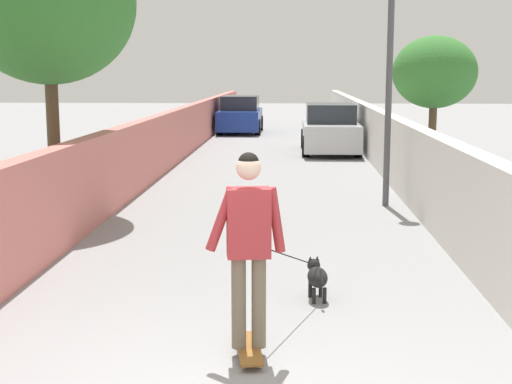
{
  "coord_description": "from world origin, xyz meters",
  "views": [
    {
      "loc": [
        -5.11,
        -0.5,
        2.53
      ],
      "look_at": [
        4.04,
        -0.04,
        1.0
      ],
      "focal_mm": 50.49,
      "sensor_mm": 36.0,
      "label": 1
    }
  ],
  "objects_px": {
    "lamp_post": "(390,44)",
    "dog": "(317,276)",
    "tree_left_near": "(47,3)",
    "car_near": "(330,130)",
    "person_skateboarder": "(249,235)",
    "skateboard": "(249,349)",
    "tree_right_mid": "(435,73)",
    "car_far": "(240,116)"
  },
  "relations": [
    {
      "from": "lamp_post",
      "to": "skateboard",
      "type": "relative_size",
      "value": 5.43
    },
    {
      "from": "person_skateboarder",
      "to": "tree_right_mid",
      "type": "bearing_deg",
      "value": -17.89
    },
    {
      "from": "tree_right_mid",
      "to": "person_skateboarder",
      "type": "bearing_deg",
      "value": 162.11
    },
    {
      "from": "car_near",
      "to": "lamp_post",
      "type": "bearing_deg",
      "value": -176.3
    },
    {
      "from": "tree_right_mid",
      "to": "dog",
      "type": "height_order",
      "value": "tree_right_mid"
    },
    {
      "from": "person_skateboarder",
      "to": "tree_left_near",
      "type": "bearing_deg",
      "value": 30.99
    },
    {
      "from": "lamp_post",
      "to": "car_far",
      "type": "bearing_deg",
      "value": 13.45
    },
    {
      "from": "tree_left_near",
      "to": "tree_right_mid",
      "type": "distance_m",
      "value": 9.57
    },
    {
      "from": "tree_right_mid",
      "to": "lamp_post",
      "type": "xyz_separation_m",
      "value": [
        -4.43,
        1.69,
        0.52
      ]
    },
    {
      "from": "person_skateboarder",
      "to": "car_near",
      "type": "height_order",
      "value": "person_skateboarder"
    },
    {
      "from": "tree_left_near",
      "to": "lamp_post",
      "type": "distance_m",
      "value": 6.18
    },
    {
      "from": "skateboard",
      "to": "dog",
      "type": "bearing_deg",
      "value": -21.66
    },
    {
      "from": "lamp_post",
      "to": "dog",
      "type": "height_order",
      "value": "lamp_post"
    },
    {
      "from": "dog",
      "to": "tree_right_mid",
      "type": "bearing_deg",
      "value": -17.26
    },
    {
      "from": "person_skateboarder",
      "to": "dog",
      "type": "height_order",
      "value": "person_skateboarder"
    },
    {
      "from": "tree_left_near",
      "to": "lamp_post",
      "type": "xyz_separation_m",
      "value": [
        1.07,
        -6.05,
        -0.68
      ]
    },
    {
      "from": "dog",
      "to": "tree_left_near",
      "type": "bearing_deg",
      "value": 43.45
    },
    {
      "from": "tree_left_near",
      "to": "skateboard",
      "type": "bearing_deg",
      "value": -149.01
    },
    {
      "from": "dog",
      "to": "car_far",
      "type": "bearing_deg",
      "value": 6.28
    },
    {
      "from": "skateboard",
      "to": "tree_right_mid",
      "type": "bearing_deg",
      "value": -17.89
    },
    {
      "from": "lamp_post",
      "to": "car_near",
      "type": "relative_size",
      "value": 1.05
    },
    {
      "from": "lamp_post",
      "to": "dog",
      "type": "distance_m",
      "value": 6.65
    },
    {
      "from": "dog",
      "to": "car_near",
      "type": "bearing_deg",
      "value": -3.45
    },
    {
      "from": "car_far",
      "to": "car_near",
      "type": "bearing_deg",
      "value": -155.43
    },
    {
      "from": "tree_left_near",
      "to": "dog",
      "type": "height_order",
      "value": "tree_left_near"
    },
    {
      "from": "tree_right_mid",
      "to": "person_skateboarder",
      "type": "relative_size",
      "value": 1.93
    },
    {
      "from": "skateboard",
      "to": "car_near",
      "type": "distance_m",
      "value": 16.89
    },
    {
      "from": "car_near",
      "to": "car_far",
      "type": "bearing_deg",
      "value": 24.57
    },
    {
      "from": "skateboard",
      "to": "dog",
      "type": "height_order",
      "value": "dog"
    },
    {
      "from": "car_far",
      "to": "dog",
      "type": "bearing_deg",
      "value": -173.72
    },
    {
      "from": "tree_left_near",
      "to": "car_far",
      "type": "distance_m",
      "value": 18.14
    },
    {
      "from": "dog",
      "to": "car_near",
      "type": "height_order",
      "value": "car_near"
    },
    {
      "from": "skateboard",
      "to": "tree_left_near",
      "type": "bearing_deg",
      "value": 30.99
    },
    {
      "from": "skateboard",
      "to": "lamp_post",
      "type": "bearing_deg",
      "value": -16.12
    },
    {
      "from": "tree_right_mid",
      "to": "dog",
      "type": "xyz_separation_m",
      "value": [
        -10.29,
        3.2,
        -2.24
      ]
    },
    {
      "from": "person_skateboarder",
      "to": "dog",
      "type": "relative_size",
      "value": 0.9
    },
    {
      "from": "tree_right_mid",
      "to": "car_far",
      "type": "bearing_deg",
      "value": 24.85
    },
    {
      "from": "tree_left_near",
      "to": "dog",
      "type": "distance_m",
      "value": 7.44
    },
    {
      "from": "lamp_post",
      "to": "dog",
      "type": "bearing_deg",
      "value": 165.52
    },
    {
      "from": "person_skateboarder",
      "to": "car_far",
      "type": "distance_m",
      "value": 24.3
    },
    {
      "from": "tree_left_near",
      "to": "person_skateboarder",
      "type": "bearing_deg",
      "value": -149.01
    },
    {
      "from": "tree_right_mid",
      "to": "skateboard",
      "type": "height_order",
      "value": "tree_right_mid"
    }
  ]
}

